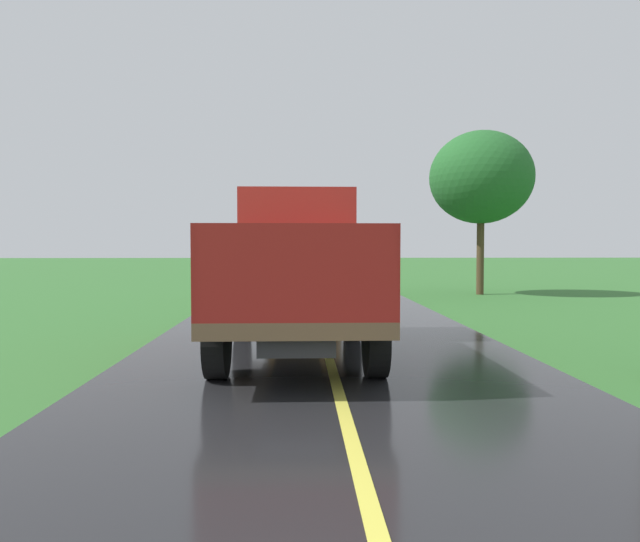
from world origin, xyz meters
The scene contains 3 objects.
banana_truck_near centered at (-0.51, 12.48, 1.47)m, with size 2.38×5.82×2.80m.
banana_truck_far centered at (-0.29, 23.97, 1.47)m, with size 2.38×5.81×2.80m.
roadside_tree_mid_right centered at (6.47, 24.38, 4.46)m, with size 3.91×3.91×6.23m.
Camera 1 is at (-0.47, 2.31, 1.82)m, focal length 32.76 mm.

